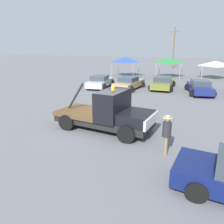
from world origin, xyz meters
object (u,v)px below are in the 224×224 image
person_near_truck (167,132)px  parked_car_olive (163,83)px  parked_car_tan (129,83)px  utility_pole (174,47)px  canopy_tent_white (216,63)px  parked_car_silver (100,82)px  canopy_tent_green (170,60)px  traffic_cone (130,105)px  parked_car_navy (200,87)px  canopy_tent_blue (125,60)px  tow_truck (109,114)px

person_near_truck → parked_car_olive: size_ratio=0.36×
parked_car_tan → utility_pole: size_ratio=0.61×
parked_car_tan → canopy_tent_white: 14.66m
parked_car_silver → canopy_tent_white: canopy_tent_white is taller
parked_car_silver → canopy_tent_green: size_ratio=1.51×
parked_car_olive → canopy_tent_white: size_ratio=1.42×
parked_car_olive → traffic_cone: size_ratio=8.89×
person_near_truck → traffic_cone: (-3.28, 6.33, -0.77)m
parked_car_tan → parked_car_navy: size_ratio=1.01×
canopy_tent_blue → canopy_tent_white: bearing=6.8°
person_near_truck → parked_car_tan: bearing=104.8°
parked_car_navy → canopy_tent_white: canopy_tent_white is taller
canopy_tent_green → utility_pole: size_ratio=0.42×
person_near_truck → parked_car_tan: 14.65m
parked_car_navy → traffic_cone: (-4.95, -7.33, -0.39)m
parked_car_silver → parked_car_olive: 6.83m
parked_car_tan → parked_car_olive: bearing=-58.8°
person_near_truck → parked_car_tan: size_ratio=0.35×
tow_truck → utility_pole: 36.58m
canopy_tent_blue → tow_truck: bearing=-76.0°
parked_car_olive → canopy_tent_green: canopy_tent_green is taller
person_near_truck → parked_car_olive: (-2.02, 15.04, -0.37)m
tow_truck → canopy_tent_white: tow_truck is taller
parked_car_tan → parked_car_olive: same height
person_near_truck → utility_pole: 38.46m
tow_truck → parked_car_silver: tow_truck is taller
parked_car_tan → canopy_tent_blue: 10.50m
person_near_truck → tow_truck: bearing=144.6°
parked_car_silver → utility_pole: utility_pole is taller
tow_truck → traffic_cone: tow_truck is taller
person_near_truck → canopy_tent_blue: size_ratio=0.51×
canopy_tent_green → canopy_tent_white: size_ratio=0.97×
canopy_tent_green → parked_car_tan: bearing=-106.0°
parked_car_olive → canopy_tent_blue: bearing=38.3°
parked_car_silver → traffic_cone: bearing=-148.5°
parked_car_silver → canopy_tent_blue: bearing=-5.5°
canopy_tent_green → parked_car_silver: bearing=-120.5°
parked_car_navy → canopy_tent_blue: size_ratio=1.43×
tow_truck → utility_pole: size_ratio=0.71×
tow_truck → traffic_cone: bearing=98.5°
parked_car_olive → canopy_tent_blue: size_ratio=1.43×
parked_car_silver → parked_car_navy: (10.36, 0.10, -0.00)m
canopy_tent_blue → traffic_cone: bearing=-72.5°
traffic_cone → canopy_tent_white: bearing=69.1°
tow_truck → parked_car_navy: (4.92, 11.88, -0.30)m
parked_car_olive → parked_car_silver: bearing=102.4°
person_near_truck → canopy_tent_blue: bearing=103.5°
parked_car_silver → canopy_tent_green: canopy_tent_green is taller
canopy_tent_white → traffic_cone: bearing=-110.9°
parked_car_tan → canopy_tent_blue: size_ratio=1.44×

